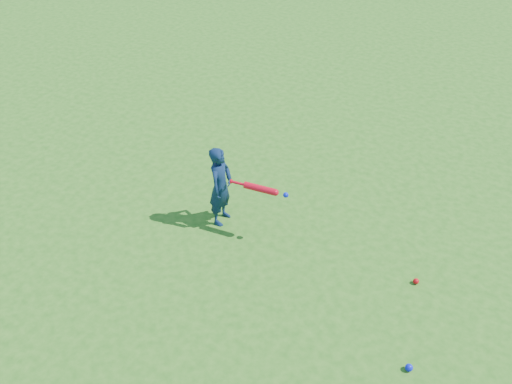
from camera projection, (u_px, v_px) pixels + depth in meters
ground at (196, 234)px, 7.52m from camera, size 80.00×80.00×0.00m
child at (221, 186)px, 7.41m from camera, size 0.31×0.44×1.14m
ground_ball_red at (416, 281)px, 6.78m from camera, size 0.07×0.07×0.07m
ground_ball_blue at (409, 368)px, 5.80m from camera, size 0.08×0.08×0.08m
bat_swing at (262, 189)px, 7.09m from camera, size 0.78×0.15×0.09m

